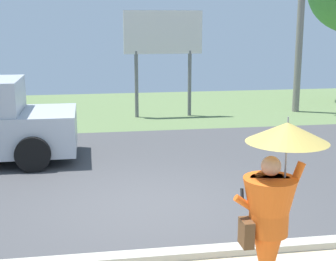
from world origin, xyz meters
TOP-DOWN VIEW (x-y plane):
  - ground_plane at (0.00, 2.95)m, footprint 40.00×22.00m
  - monk_pedestrian at (0.94, -3.16)m, footprint 1.03×0.90m
  - utility_pole at (6.29, 8.34)m, footprint 1.80×0.24m
  - roadside_billboard at (1.48, 8.20)m, footprint 2.60×0.12m

SIDE VIEW (x-z plane):
  - ground_plane at x=0.00m, z-range -0.15..0.05m
  - monk_pedestrian at x=0.94m, z-range 0.00..2.13m
  - roadside_billboard at x=1.48m, z-range 0.80..4.30m
  - utility_pole at x=6.29m, z-range 0.18..7.40m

